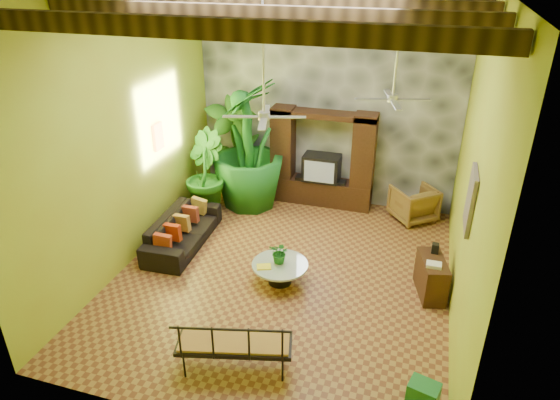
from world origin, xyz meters
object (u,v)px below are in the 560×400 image
(coffee_table, at_px, (280,270))
(wicker_armchair, at_px, (413,203))
(entertainment_center, at_px, (322,166))
(ceiling_fan_back, at_px, (394,87))
(side_console, at_px, (431,277))
(tall_plant_b, at_px, (204,174))
(sofa, at_px, (183,230))
(tall_plant_a, at_px, (234,145))
(green_bin, at_px, (423,394))
(ceiling_fan_front, at_px, (264,103))
(tall_plant_c, at_px, (248,145))
(iron_bench, at_px, (232,343))

(coffee_table, bearing_deg, wicker_armchair, 55.79)
(entertainment_center, height_order, ceiling_fan_back, ceiling_fan_back)
(coffee_table, bearing_deg, ceiling_fan_back, 42.17)
(coffee_table, bearing_deg, side_console, 9.78)
(wicker_armchair, bearing_deg, tall_plant_b, -25.59)
(ceiling_fan_back, relative_size, sofa, 0.84)
(sofa, distance_m, tall_plant_a, 2.83)
(coffee_table, xyz_separation_m, green_bin, (2.64, -2.08, -0.08))
(coffee_table, height_order, side_console, side_console)
(entertainment_center, distance_m, wicker_armchair, 2.25)
(ceiling_fan_front, distance_m, ceiling_fan_back, 2.41)
(tall_plant_c, bearing_deg, iron_bench, -72.47)
(ceiling_fan_back, bearing_deg, ceiling_fan_front, -138.37)
(wicker_armchair, xyz_separation_m, coffee_table, (-2.16, -3.18, -0.14))
(tall_plant_a, relative_size, coffee_table, 2.43)
(sofa, height_order, tall_plant_c, tall_plant_c)
(ceiling_fan_front, distance_m, tall_plant_a, 4.58)
(entertainment_center, bearing_deg, wicker_armchair, -5.18)
(entertainment_center, xyz_separation_m, coffee_table, (0.01, -3.38, -0.71))
(tall_plant_b, relative_size, green_bin, 4.91)
(side_console, height_order, green_bin, side_console)
(ceiling_fan_front, relative_size, tall_plant_a, 0.75)
(tall_plant_c, bearing_deg, side_console, -28.90)
(sofa, relative_size, wicker_armchair, 2.55)
(entertainment_center, bearing_deg, ceiling_fan_back, -50.43)
(entertainment_center, height_order, ceiling_fan_front, ceiling_fan_front)
(entertainment_center, bearing_deg, green_bin, -64.10)
(tall_plant_b, height_order, green_bin, tall_plant_b)
(ceiling_fan_front, relative_size, iron_bench, 1.08)
(wicker_armchair, height_order, green_bin, wicker_armchair)
(sofa, relative_size, tall_plant_c, 0.74)
(ceiling_fan_front, xyz_separation_m, coffee_table, (0.21, 0.16, -3.15))
(ceiling_fan_back, distance_m, coffee_table, 3.81)
(entertainment_center, distance_m, tall_plant_b, 2.74)
(ceiling_fan_back, xyz_separation_m, tall_plant_b, (-4.04, 0.69, -2.43))
(ceiling_fan_back, relative_size, iron_bench, 1.08)
(ceiling_fan_back, distance_m, side_console, 3.37)
(ceiling_fan_front, height_order, ceiling_fan_back, same)
(sofa, distance_m, green_bin, 5.67)
(entertainment_center, height_order, tall_plant_a, tall_plant_a)
(coffee_table, bearing_deg, tall_plant_b, 139.00)
(ceiling_fan_front, bearing_deg, tall_plant_b, 134.43)
(sofa, height_order, iron_bench, iron_bench)
(wicker_armchair, distance_m, tall_plant_a, 4.45)
(entertainment_center, relative_size, tall_plant_a, 0.96)
(ceiling_fan_back, distance_m, green_bin, 4.89)
(wicker_armchair, xyz_separation_m, tall_plant_c, (-3.78, -0.38, 1.10))
(side_console, bearing_deg, green_bin, -104.58)
(tall_plant_b, bearing_deg, tall_plant_a, 78.58)
(entertainment_center, distance_m, tall_plant_c, 1.79)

